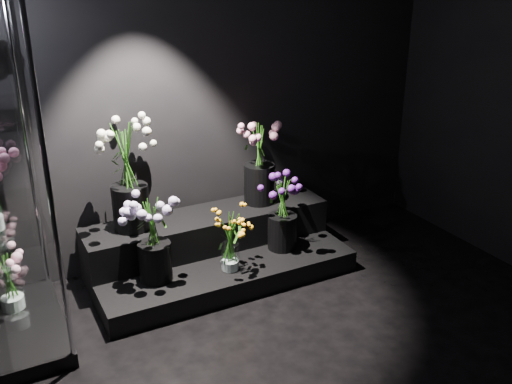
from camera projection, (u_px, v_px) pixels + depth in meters
wall_back at (209, 85)px, 4.44m from camera, size 4.00×0.00×4.00m
display_riser at (215, 249)px, 4.51m from camera, size 1.97×0.88×0.44m
bouquet_orange_bells at (230, 241)px, 4.16m from camera, size 0.32×0.32×0.46m
bouquet_lilac at (153, 233)px, 3.98m from camera, size 0.43×0.43×0.62m
bouquet_purple at (283, 208)px, 4.44m from camera, size 0.44×0.44×0.60m
bouquet_cream_roses at (128, 172)px, 4.10m from camera, size 0.37×0.37×0.81m
bouquet_pink_roses at (259, 157)px, 4.59m from camera, size 0.41×0.41×0.67m
bouquet_case_base_pink at (9, 279)px, 3.80m from camera, size 0.40×0.40×0.43m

